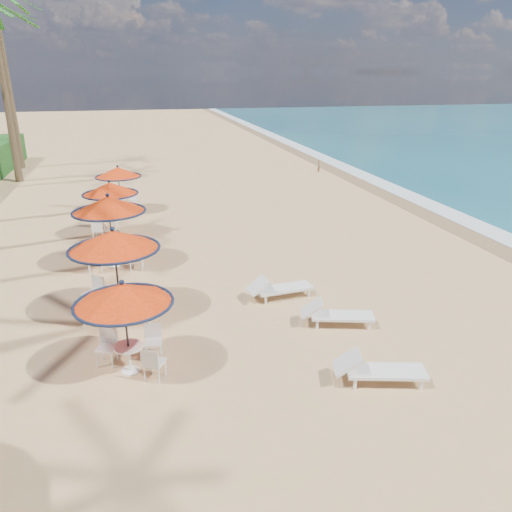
{
  "coord_description": "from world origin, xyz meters",
  "views": [
    {
      "loc": [
        -4.2,
        -9.02,
        5.98
      ],
      "look_at": [
        -1.18,
        3.55,
        1.2
      ],
      "focal_mm": 35.0,
      "sensor_mm": 36.0,
      "label": 1
    }
  ],
  "objects_px": {
    "station_3": "(109,195)",
    "station_4": "(119,176)",
    "station_1": "(113,252)",
    "lounger_near": "(377,369)",
    "station_0": "(126,305)",
    "lounger_mid": "(335,314)",
    "station_2": "(110,213)",
    "lounger_far": "(278,288)"
  },
  "relations": [
    {
      "from": "station_0",
      "to": "lounger_mid",
      "type": "distance_m",
      "value": 5.2
    },
    {
      "from": "station_1",
      "to": "station_4",
      "type": "height_order",
      "value": "station_1"
    },
    {
      "from": "lounger_near",
      "to": "station_1",
      "type": "bearing_deg",
      "value": 154.66
    },
    {
      "from": "station_3",
      "to": "lounger_near",
      "type": "xyz_separation_m",
      "value": [
        5.53,
        -11.39,
        -1.29
      ]
    },
    {
      "from": "station_1",
      "to": "station_4",
      "type": "xyz_separation_m",
      "value": [
        -0.06,
        10.58,
        -0.13
      ]
    },
    {
      "from": "lounger_near",
      "to": "lounger_far",
      "type": "xyz_separation_m",
      "value": [
        -0.84,
        4.39,
        -0.0
      ]
    },
    {
      "from": "station_1",
      "to": "lounger_mid",
      "type": "distance_m",
      "value": 5.77
    },
    {
      "from": "station_0",
      "to": "lounger_near",
      "type": "distance_m",
      "value": 5.27
    },
    {
      "from": "station_3",
      "to": "lounger_far",
      "type": "distance_m",
      "value": 8.53
    },
    {
      "from": "lounger_far",
      "to": "station_3",
      "type": "bearing_deg",
      "value": 117.31
    },
    {
      "from": "station_3",
      "to": "lounger_mid",
      "type": "bearing_deg",
      "value": -57.56
    },
    {
      "from": "station_0",
      "to": "station_2",
      "type": "relative_size",
      "value": 0.87
    },
    {
      "from": "station_2",
      "to": "lounger_far",
      "type": "distance_m",
      "value": 6.0
    },
    {
      "from": "lounger_mid",
      "to": "station_3",
      "type": "bearing_deg",
      "value": 138.46
    },
    {
      "from": "lounger_near",
      "to": "station_4",
      "type": "bearing_deg",
      "value": 124.17
    },
    {
      "from": "station_0",
      "to": "lounger_mid",
      "type": "xyz_separation_m",
      "value": [
        4.97,
        0.91,
        -1.24
      ]
    },
    {
      "from": "station_2",
      "to": "lounger_far",
      "type": "xyz_separation_m",
      "value": [
        4.52,
        -3.66,
        -1.46
      ]
    },
    {
      "from": "station_0",
      "to": "station_4",
      "type": "height_order",
      "value": "station_4"
    },
    {
      "from": "station_0",
      "to": "lounger_near",
      "type": "bearing_deg",
      "value": -18.34
    },
    {
      "from": "station_1",
      "to": "lounger_near",
      "type": "relative_size",
      "value": 1.22
    },
    {
      "from": "station_1",
      "to": "lounger_far",
      "type": "relative_size",
      "value": 1.26
    },
    {
      "from": "station_1",
      "to": "lounger_mid",
      "type": "height_order",
      "value": "station_1"
    },
    {
      "from": "station_4",
      "to": "lounger_far",
      "type": "relative_size",
      "value": 1.12
    },
    {
      "from": "station_2",
      "to": "station_3",
      "type": "relative_size",
      "value": 1.11
    },
    {
      "from": "station_3",
      "to": "station_4",
      "type": "bearing_deg",
      "value": 85.12
    },
    {
      "from": "station_0",
      "to": "station_4",
      "type": "xyz_separation_m",
      "value": [
        -0.36,
        13.35,
        0.08
      ]
    },
    {
      "from": "station_4",
      "to": "lounger_far",
      "type": "height_order",
      "value": "station_4"
    },
    {
      "from": "station_0",
      "to": "station_2",
      "type": "height_order",
      "value": "station_2"
    },
    {
      "from": "station_1",
      "to": "station_0",
      "type": "bearing_deg",
      "value": -83.73
    },
    {
      "from": "station_1",
      "to": "lounger_near",
      "type": "distance_m",
      "value": 6.92
    },
    {
      "from": "station_3",
      "to": "lounger_mid",
      "type": "height_order",
      "value": "station_3"
    },
    {
      "from": "station_3",
      "to": "lounger_near",
      "type": "bearing_deg",
      "value": -64.12
    },
    {
      "from": "station_4",
      "to": "lounger_far",
      "type": "bearing_deg",
      "value": -67.46
    },
    {
      "from": "station_2",
      "to": "lounger_mid",
      "type": "bearing_deg",
      "value": -45.28
    },
    {
      "from": "station_0",
      "to": "station_1",
      "type": "distance_m",
      "value": 2.79
    },
    {
      "from": "station_1",
      "to": "station_3",
      "type": "distance_m",
      "value": 7.03
    },
    {
      "from": "station_4",
      "to": "lounger_near",
      "type": "relative_size",
      "value": 1.08
    },
    {
      "from": "station_0",
      "to": "lounger_far",
      "type": "bearing_deg",
      "value": 34.64
    },
    {
      "from": "station_3",
      "to": "station_4",
      "type": "height_order",
      "value": "station_3"
    },
    {
      "from": "station_1",
      "to": "station_2",
      "type": "xyz_separation_m",
      "value": [
        -0.2,
        3.67,
        0.02
      ]
    },
    {
      "from": "station_1",
      "to": "lounger_far",
      "type": "height_order",
      "value": "station_1"
    },
    {
      "from": "station_1",
      "to": "lounger_near",
      "type": "bearing_deg",
      "value": -40.26
    }
  ]
}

